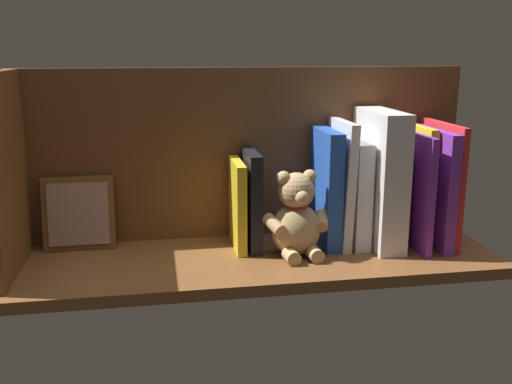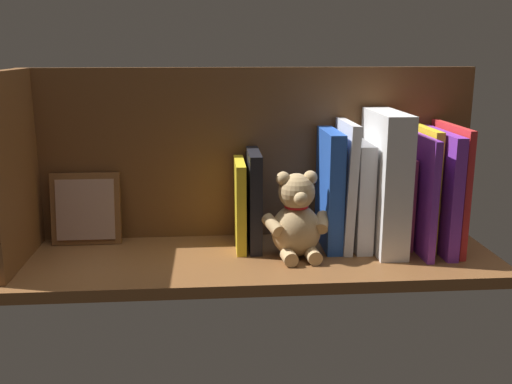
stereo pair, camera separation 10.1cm
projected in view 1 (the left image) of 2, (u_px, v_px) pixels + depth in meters
The scene contains 16 objects.
ground_plane at pixel (256, 260), 115.12cm from camera, with size 94.21×30.85×2.20cm, color brown.
shelf_back_panel at pixel (245, 153), 123.15cm from camera, with size 94.21×1.50×35.73cm, color brown.
shelf_side_divider at pixel (5, 174), 103.07cm from camera, with size 2.40×24.85×35.73cm, color brown.
book_0 at pixel (439, 182), 120.71cm from camera, with size 1.29×19.06×24.93cm, color red.
book_1 at pixel (430, 186), 120.12cm from camera, with size 2.21×19.82×23.75cm, color purple.
book_2 at pixel (414, 183), 121.73cm from camera, with size 1.72×15.49×24.21cm, color yellow.
book_3 at pixel (410, 188), 119.27cm from camera, with size 1.40×20.18×23.23cm, color purple.
book_4 at pixel (393, 196), 122.67cm from camera, with size 2.04×13.51×18.51cm, color #B23F72.
dictionary_thick_white at pixel (379, 178), 118.36cm from camera, with size 5.53×18.57×27.58cm, color white.
book_5 at pixel (353, 192), 120.08cm from camera, with size 3.20×15.02×21.53cm, color silver.
book_6 at pixel (340, 183), 119.06cm from camera, with size 1.78×15.14×25.48cm, color silver.
book_7 at pixel (326, 187), 119.02cm from camera, with size 3.07×14.66×23.72cm, color blue.
teddy_bear at pixel (296, 218), 112.93cm from camera, with size 13.67×11.43×16.92cm.
book_8 at pixel (250, 200), 117.55cm from camera, with size 2.40×13.37×19.66cm, color black.
book_9 at pixel (238, 205), 117.34cm from camera, with size 1.88×13.38×17.80cm, color yellow.
picture_frame_leaning at pixel (79, 213), 116.84cm from camera, with size 14.07×3.71×14.84cm.
Camera 1 is at (18.54, 106.90, 39.65)cm, focal length 40.90 mm.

